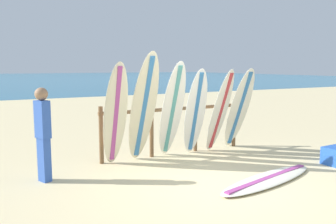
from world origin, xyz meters
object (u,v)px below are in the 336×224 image
(surfboard_rack, at_px, (174,121))
(surfboard_lying_on_sand, at_px, (269,179))
(surfboard_leaning_center_right, at_px, (220,111))
(surfboard_leaning_right, at_px, (239,109))
(surfboard_leaning_center_left, at_px, (172,111))
(surfboard_leaning_far_left, at_px, (115,115))
(surfboard_leaning_center, at_px, (195,112))
(beachgoer_standing, at_px, (43,130))
(surfboard_leaning_left, at_px, (143,109))

(surfboard_rack, relative_size, surfboard_lying_on_sand, 1.37)
(surfboard_leaning_center_right, distance_m, surfboard_leaning_right, 0.60)
(surfboard_rack, xyz_separation_m, surfboard_leaning_center_left, (-0.29, -0.42, 0.30))
(surfboard_leaning_center_left, distance_m, surfboard_leaning_center_right, 1.24)
(surfboard_leaning_right, distance_m, surfboard_lying_on_sand, 2.52)
(surfboard_leaning_far_left, bearing_deg, surfboard_leaning_right, -0.41)
(surfboard_leaning_center_right, bearing_deg, surfboard_leaning_far_left, 178.14)
(surfboard_leaning_center, relative_size, surfboard_leaning_center_right, 1.01)
(surfboard_rack, relative_size, surfboard_leaning_far_left, 1.68)
(surfboard_leaning_center_right, height_order, surfboard_leaning_right, surfboard_leaning_right)
(surfboard_leaning_center_left, xyz_separation_m, surfboard_leaning_center_right, (1.24, -0.02, -0.08))
(surfboard_leaning_center_right, height_order, beachgoer_standing, surfboard_leaning_center_right)
(surfboard_leaning_left, bearing_deg, beachgoer_standing, -174.76)
(surfboard_lying_on_sand, distance_m, beachgoer_standing, 4.01)
(surfboard_leaning_left, bearing_deg, surfboard_leaning_far_left, 171.35)
(surfboard_leaning_left, xyz_separation_m, beachgoer_standing, (-1.98, -0.18, -0.25))
(surfboard_leaning_far_left, xyz_separation_m, surfboard_leaning_center_right, (2.48, -0.08, -0.07))
(surfboard_leaning_center, distance_m, surfboard_leaning_right, 1.22)
(surfboard_leaning_center_left, height_order, surfboard_leaning_center, surfboard_leaning_center_left)
(surfboard_leaning_far_left, xyz_separation_m, surfboard_leaning_center_left, (1.24, -0.06, 0.01))
(surfboard_lying_on_sand, bearing_deg, surfboard_leaning_far_left, 133.94)
(surfboard_lying_on_sand, bearing_deg, surfboard_leaning_center, 95.01)
(surfboard_leaning_center_left, relative_size, surfboard_lying_on_sand, 0.82)
(surfboard_leaning_center_right, bearing_deg, beachgoer_standing, -177.25)
(surfboard_leaning_left, bearing_deg, surfboard_leaning_right, 1.46)
(surfboard_leaning_far_left, bearing_deg, surfboard_leaning_center_left, -2.78)
(surfboard_leaning_center_left, bearing_deg, surfboard_leaning_center_right, -0.93)
(surfboard_leaning_center_right, xyz_separation_m, beachgoer_standing, (-3.89, -0.19, -0.07))
(surfboard_leaning_center, height_order, surfboard_lying_on_sand, surfboard_leaning_center)
(surfboard_leaning_far_left, bearing_deg, surfboard_leaning_center_right, -1.86)
(surfboard_leaning_center_right, relative_size, surfboard_lying_on_sand, 0.76)
(surfboard_leaning_left, distance_m, beachgoer_standing, 2.00)
(surfboard_rack, relative_size, surfboard_leaning_center, 1.80)
(surfboard_leaning_center, relative_size, beachgoer_standing, 1.20)
(surfboard_leaning_far_left, bearing_deg, beachgoer_standing, -169.27)
(surfboard_leaning_left, height_order, surfboard_leaning_center_left, surfboard_leaning_left)
(surfboard_leaning_center_right, bearing_deg, surfboard_leaning_left, -179.83)
(surfboard_leaning_far_left, bearing_deg, surfboard_leaning_center, -0.39)
(surfboard_rack, xyz_separation_m, surfboard_lying_on_sand, (0.51, -2.48, -0.72))
(surfboard_leaning_left, height_order, beachgoer_standing, surfboard_leaning_left)
(surfboard_leaning_center, bearing_deg, surfboard_lying_on_sand, -84.99)
(surfboard_leaning_far_left, relative_size, beachgoer_standing, 1.28)
(surfboard_leaning_left, xyz_separation_m, surfboard_leaning_center_left, (0.67, 0.03, -0.09))
(surfboard_leaning_far_left, distance_m, surfboard_lying_on_sand, 3.11)
(surfboard_leaning_left, distance_m, surfboard_lying_on_sand, 2.75)
(surfboard_leaning_far_left, relative_size, surfboard_leaning_center_right, 1.08)
(beachgoer_standing, bearing_deg, surfboard_leaning_center_right, 2.75)
(surfboard_leaning_far_left, relative_size, surfboard_leaning_left, 0.91)
(surfboard_leaning_center_right, height_order, surfboard_lying_on_sand, surfboard_leaning_center_right)
(surfboard_leaning_center_left, xyz_separation_m, surfboard_leaning_right, (1.84, 0.04, -0.07))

